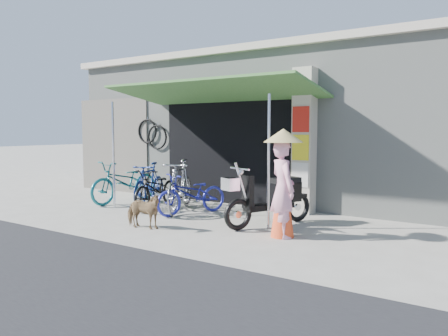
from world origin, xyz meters
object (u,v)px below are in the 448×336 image
Objects in this scene: bike_blue at (149,184)px; moped at (271,199)px; bike_black at (157,188)px; nun at (283,184)px; street_dog at (143,211)px; bike_teal at (125,182)px; bike_silver at (180,186)px; bike_navy at (192,194)px.

moped is at bearing -25.29° from bike_blue.
bike_black is 0.96× the size of nun.
street_dog is 2.51m from nun.
street_dog is (2.31, -1.81, -0.19)m from bike_teal.
nun reaches higher than bike_blue.
bike_black is (1.15, -0.16, -0.06)m from bike_teal.
nun is at bearing -23.91° from bike_black.
nun is at bearing -80.67° from street_dog.
bike_silver reaches higher than street_dog.
bike_teal is at bearing 163.90° from bike_blue.
moped is at bearing -60.38° from street_dog.
bike_blue is 0.45m from bike_black.
moped reaches higher than bike_navy.
nun is at bearing -6.80° from bike_teal.
bike_black is at bearing 24.94° from street_dog.
bike_teal is 4.10m from moped.
bike_black is 0.92× the size of bike_silver.
bike_black is at bearing -166.49° from bike_navy.
bike_silver is 2.26m from moped.
bike_black is 2.25× the size of street_dog.
bike_black is 2.94m from moped.
bike_blue is at bearing -171.77° from bike_navy.
bike_blue is 0.97× the size of bike_black.
street_dog is at bearing 58.25° from nun.
nun is at bearing -33.77° from bike_blue.
bike_blue is at bearing -162.10° from moped.
bike_blue is 0.90× the size of moped.
bike_navy is 1.85m from moped.
street_dog is (1.56, -1.85, -0.18)m from bike_blue.
bike_blue is 2.43m from street_dog.
bike_blue is 1.53m from bike_navy.
bike_navy is 2.17× the size of street_dog.
moped is (2.25, -0.16, -0.06)m from bike_silver.
bike_black is 3.59m from nun.
bike_navy is 0.92× the size of nun.
bike_teal is 0.75m from bike_blue.
bike_navy is 0.89× the size of moped.
bike_teal is at bearing 26.70° from nun.
nun reaches higher than bike_navy.
bike_black is at bearing 154.18° from bike_silver.
bike_blue is 2.19× the size of street_dog.
bike_silver is 2.92m from nun.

